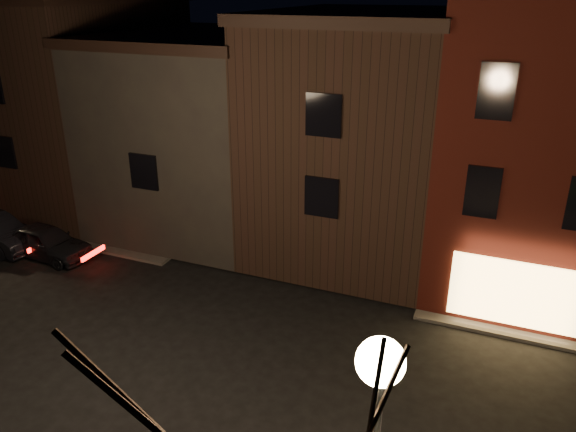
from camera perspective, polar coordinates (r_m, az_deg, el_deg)
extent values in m
plane|color=black|center=(17.08, -8.16, -15.29)|extent=(120.00, 120.00, 0.00)
cube|color=#2D2B28|center=(42.88, -17.99, 7.44)|extent=(30.00, 30.00, 0.12)
cube|color=#42110B|center=(21.59, 23.91, 6.41)|extent=(6.00, 8.00, 10.00)
cube|color=#FECE72|center=(19.13, 22.11, -7.33)|extent=(4.00, 0.12, 2.20)
cube|color=black|center=(23.40, 7.63, 7.99)|extent=(7.00, 10.00, 9.00)
cube|color=black|center=(22.70, 8.27, 19.55)|extent=(7.30, 10.30, 0.40)
cube|color=black|center=(26.26, -8.01, 8.44)|extent=(7.50, 10.00, 8.00)
cube|color=black|center=(25.59, -8.53, 17.60)|extent=(7.80, 10.30, 0.40)
cube|color=black|center=(30.37, -20.22, 10.65)|extent=(7.00, 10.00, 9.50)
sphere|color=#FFD18C|center=(6.88, 9.38, -14.40)|extent=(0.60, 0.60, 0.60)
imported|color=black|center=(24.93, -23.33, -2.42)|extent=(4.06, 1.83, 1.35)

